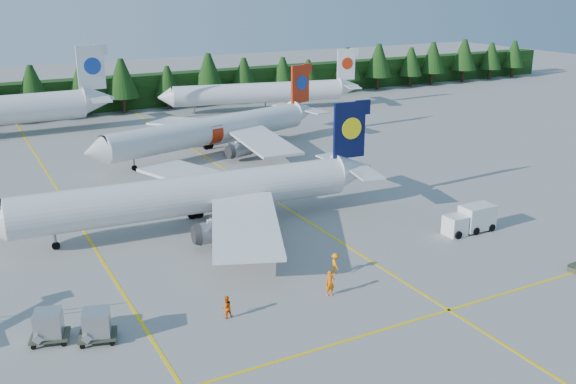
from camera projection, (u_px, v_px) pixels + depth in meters
name	position (u px, v px, depth m)	size (l,w,h in m)	color
ground	(334.00, 294.00, 48.37)	(320.00, 320.00, 0.00)	gray
taxi_stripe_a	(89.00, 239.00, 58.84)	(0.25, 120.00, 0.01)	yellow
taxi_stripe_b	(281.00, 205.00, 67.81)	(0.25, 120.00, 0.01)	yellow
taxi_stripe_cross	(381.00, 330.00, 43.34)	(80.00, 0.25, 0.01)	yellow
treeline_hedge	(94.00, 95.00, 116.12)	(220.00, 4.00, 6.00)	black
airliner_navy	(181.00, 197.00, 60.00)	(37.58, 30.85, 10.92)	silver
airliner_red	(206.00, 132.00, 86.48)	(36.03, 29.27, 10.68)	silver
airliner_far_right	(253.00, 93.00, 116.12)	(36.23, 10.53, 10.66)	silver
service_truck	(469.00, 220.00, 60.12)	(5.15, 1.99, 2.47)	silver
uld_pair	(73.00, 324.00, 41.66)	(5.62, 3.87, 1.85)	#363C2B
crew_a	(330.00, 283.00, 47.92)	(0.72, 0.47, 1.97)	#FA6605
crew_b	(226.00, 307.00, 44.76)	(0.81, 0.63, 1.67)	#F25205
crew_c	(335.00, 264.00, 51.53)	(0.73, 0.50, 1.77)	orange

